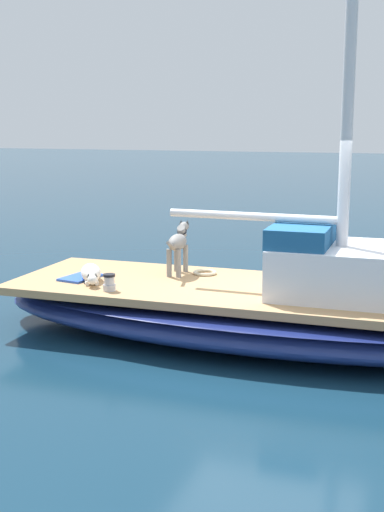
# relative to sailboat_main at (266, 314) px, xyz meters

# --- Properties ---
(ground_plane) EXTENTS (120.00, 120.00, 0.00)m
(ground_plane) POSITION_rel_sailboat_main_xyz_m (0.00, 0.00, -0.34)
(ground_plane) COLOR #143347
(sailboat_main) EXTENTS (2.78, 7.32, 0.66)m
(sailboat_main) POSITION_rel_sailboat_main_xyz_m (0.00, 0.00, 0.00)
(sailboat_main) COLOR navy
(sailboat_main) RESTS_ON ground
(cabin_house) EXTENTS (1.48, 2.27, 0.84)m
(cabin_house) POSITION_rel_sailboat_main_xyz_m (-0.04, 1.12, 0.67)
(cabin_house) COLOR silver
(cabin_house) RESTS_ON sailboat_main
(dog_white) EXTENTS (0.85, 0.58, 0.22)m
(dog_white) POSITION_rel_sailboat_main_xyz_m (0.42, -2.26, 0.43)
(dog_white) COLOR silver
(dog_white) RESTS_ON sailboat_main
(dog_grey) EXTENTS (0.94, 0.28, 0.70)m
(dog_grey) POSITION_rel_sailboat_main_xyz_m (-0.44, -1.37, 0.75)
(dog_grey) COLOR gray
(dog_grey) RESTS_ON sailboat_main
(deck_winch) EXTENTS (0.16, 0.16, 0.21)m
(deck_winch) POSITION_rel_sailboat_main_xyz_m (0.78, -1.79, 0.42)
(deck_winch) COLOR #B7B7BC
(deck_winch) RESTS_ON sailboat_main
(coiled_rope) EXTENTS (0.32, 0.32, 0.04)m
(coiled_rope) POSITION_rel_sailboat_main_xyz_m (-0.53, -1.01, 0.35)
(coiled_rope) COLOR beige
(coiled_rope) RESTS_ON sailboat_main
(deck_towel) EXTENTS (0.61, 0.44, 0.03)m
(deck_towel) POSITION_rel_sailboat_main_xyz_m (0.32, -2.47, 0.34)
(deck_towel) COLOR blue
(deck_towel) RESTS_ON sailboat_main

